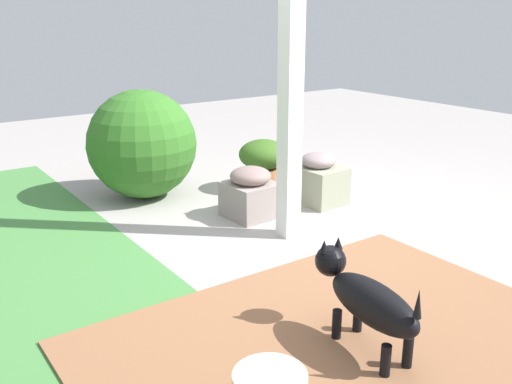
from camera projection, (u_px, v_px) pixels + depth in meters
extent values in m
plane|color=#A39D98|center=(307.00, 242.00, 3.96)|extent=(12.00, 12.00, 0.00)
cube|color=#8F6040|center=(348.00, 348.00, 2.69)|extent=(1.80, 2.40, 0.02)
cube|color=white|center=(291.00, 59.00, 3.70)|extent=(0.13, 0.13, 2.50)
cube|color=gray|center=(317.00, 184.00, 4.74)|extent=(0.47, 0.36, 0.31)
ellipsoid|color=gray|center=(318.00, 160.00, 4.68)|extent=(0.29, 0.29, 0.13)
cube|color=gray|center=(251.00, 200.00, 4.42)|extent=(0.39, 0.38, 0.28)
ellipsoid|color=gray|center=(251.00, 176.00, 4.36)|extent=(0.32, 0.32, 0.14)
sphere|color=#316A23|center=(142.00, 144.00, 4.80)|extent=(0.93, 0.93, 0.93)
cylinder|color=#C8794F|center=(263.00, 179.00, 5.10)|extent=(0.32, 0.32, 0.21)
ellipsoid|color=#38611E|center=(263.00, 154.00, 5.03)|extent=(0.44, 0.44, 0.26)
ellipsoid|color=black|center=(373.00, 303.00, 2.58)|extent=(0.57, 0.24, 0.20)
sphere|color=black|center=(331.00, 261.00, 2.82)|extent=(0.16, 0.16, 0.16)
cone|color=black|center=(324.00, 246.00, 2.77)|extent=(0.05, 0.05, 0.07)
cone|color=black|center=(338.00, 243.00, 2.81)|extent=(0.05, 0.05, 0.07)
cylinder|color=black|center=(337.00, 326.00, 2.74)|extent=(0.05, 0.05, 0.17)
cylinder|color=black|center=(358.00, 319.00, 2.81)|extent=(0.05, 0.05, 0.17)
cylinder|color=black|center=(385.00, 362.00, 2.46)|extent=(0.05, 0.05, 0.17)
cylinder|color=black|center=(408.00, 354.00, 2.52)|extent=(0.05, 0.05, 0.17)
cone|color=black|center=(418.00, 304.00, 2.32)|extent=(0.04, 0.04, 0.13)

